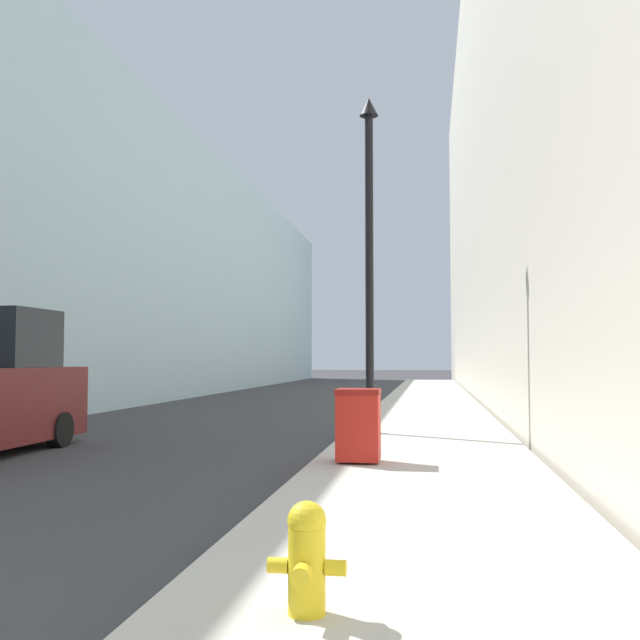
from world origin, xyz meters
TOP-DOWN VIEW (x-y plane):
  - sidewalk_right at (5.15, 18.00)m, footprint 3.27×60.00m
  - building_left_glass at (-10.55, 26.00)m, footprint 12.00×60.00m
  - building_right_stone at (12.88, 26.00)m, footprint 12.00×60.00m
  - fire_hydrant at (4.50, 1.67)m, footprint 0.46×0.34m
  - trash_bin at (4.20, 7.70)m, footprint 0.62×0.59m
  - lamppost at (4.02, 11.75)m, footprint 0.38×0.38m

SIDE VIEW (x-z plane):
  - sidewalk_right at x=5.15m, z-range 0.00..0.15m
  - fire_hydrant at x=4.50m, z-range 0.16..0.80m
  - trash_bin at x=4.20m, z-range 0.16..1.20m
  - lamppost at x=4.02m, z-range 0.38..7.16m
  - building_left_glass at x=-10.55m, z-range 0.00..11.24m
  - building_right_stone at x=12.88m, z-range 0.00..19.95m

